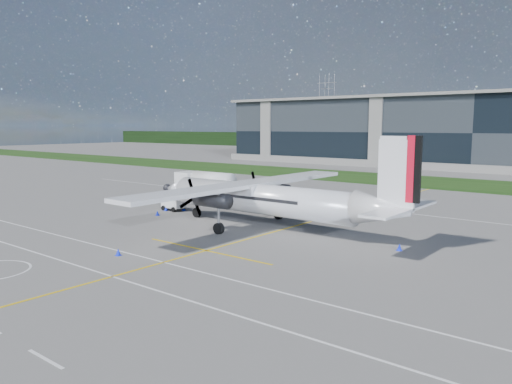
# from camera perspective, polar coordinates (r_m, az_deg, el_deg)

# --- Properties ---
(ground) EXTENTS (400.00, 400.00, 0.00)m
(ground) POSITION_cam_1_polar(r_m,az_deg,el_deg) (76.88, 17.27, 0.57)
(ground) COLOR #5F5D5A
(ground) RESTS_ON ground
(grass_strip) EXTENTS (400.00, 18.00, 0.04)m
(grass_strip) POSITION_cam_1_polar(r_m,az_deg,el_deg) (84.33, 19.27, 1.09)
(grass_strip) COLOR #173C10
(grass_strip) RESTS_ON ground
(terminal_building) EXTENTS (120.00, 20.00, 15.00)m
(terminal_building) POSITION_cam_1_polar(r_m,az_deg,el_deg) (114.56, 24.83, 6.18)
(terminal_building) COLOR black
(terminal_building) RESTS_ON ground
(pylon_west) EXTENTS (9.00, 4.60, 30.00)m
(pylon_west) POSITION_cam_1_polar(r_m,az_deg,el_deg) (210.84, 8.05, 9.17)
(pylon_west) COLOR gray
(pylon_west) RESTS_ON ground
(yellow_taxiway_centerline) EXTENTS (0.20, 70.00, 0.01)m
(yellow_taxiway_centerline) POSITION_cam_1_polar(r_m,az_deg,el_deg) (48.83, 7.55, -3.03)
(yellow_taxiway_centerline) COLOR yellow
(yellow_taxiway_centerline) RESTS_ON ground
(white_lane_line) EXTENTS (90.00, 0.15, 0.01)m
(white_lane_line) POSITION_cam_1_polar(r_m,az_deg,el_deg) (33.81, -19.07, -8.18)
(white_lane_line) COLOR white
(white_lane_line) RESTS_ON ground
(turboprop_aircraft) EXTENTS (26.59, 27.58, 8.27)m
(turboprop_aircraft) POSITION_cam_1_polar(r_m,az_deg,el_deg) (43.02, 1.44, 1.17)
(turboprop_aircraft) COLOR white
(turboprop_aircraft) RESTS_ON ground
(fuel_tanker_truck) EXTENTS (8.96, 2.91, 3.36)m
(fuel_tanker_truck) POSITION_cam_1_polar(r_m,az_deg,el_deg) (62.25, -6.19, 0.85)
(fuel_tanker_truck) COLOR white
(fuel_tanker_truck) RESTS_ON ground
(baggage_tug) EXTENTS (2.60, 1.56, 1.56)m
(baggage_tug) POSITION_cam_1_polar(r_m,az_deg,el_deg) (53.72, -9.42, -1.26)
(baggage_tug) COLOR white
(baggage_tug) RESTS_ON ground
(ground_crew_person) EXTENTS (0.63, 0.86, 2.07)m
(ground_crew_person) POSITION_cam_1_polar(r_m,az_deg,el_deg) (54.74, -8.39, -0.80)
(ground_crew_person) COLOR #F25907
(ground_crew_person) RESTS_ON ground
(safety_cone_fwd) EXTENTS (0.36, 0.36, 0.50)m
(safety_cone_fwd) POSITION_cam_1_polar(r_m,az_deg,el_deg) (53.70, -10.25, -1.85)
(safety_cone_fwd) COLOR #0D24ED
(safety_cone_fwd) RESTS_ON ground
(safety_cone_nose_stbd) EXTENTS (0.36, 0.36, 0.50)m
(safety_cone_nose_stbd) POSITION_cam_1_polar(r_m,az_deg,el_deg) (53.48, -8.26, -1.85)
(safety_cone_nose_stbd) COLOR #0D24ED
(safety_cone_nose_stbd) RESTS_ON ground
(safety_cone_nose_port) EXTENTS (0.36, 0.36, 0.50)m
(safety_cone_nose_port) POSITION_cam_1_polar(r_m,az_deg,el_deg) (51.01, -11.20, -2.37)
(safety_cone_nose_port) COLOR #0D24ED
(safety_cone_nose_port) RESTS_ON ground
(safety_cone_stbdwing) EXTENTS (0.36, 0.36, 0.50)m
(safety_cone_stbdwing) POSITION_cam_1_polar(r_m,az_deg,el_deg) (56.71, 8.55, -1.31)
(safety_cone_stbdwing) COLOR #0D24ED
(safety_cone_stbdwing) RESTS_ON ground
(safety_cone_portwing) EXTENTS (0.36, 0.36, 0.50)m
(safety_cone_portwing) POSITION_cam_1_polar(r_m,az_deg,el_deg) (36.11, -15.47, -6.63)
(safety_cone_portwing) COLOR #0D24ED
(safety_cone_portwing) RESTS_ON ground
(safety_cone_tail) EXTENTS (0.36, 0.36, 0.50)m
(safety_cone_tail) POSITION_cam_1_polar(r_m,az_deg,el_deg) (37.65, 16.07, -6.07)
(safety_cone_tail) COLOR #0D24ED
(safety_cone_tail) RESTS_ON ground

